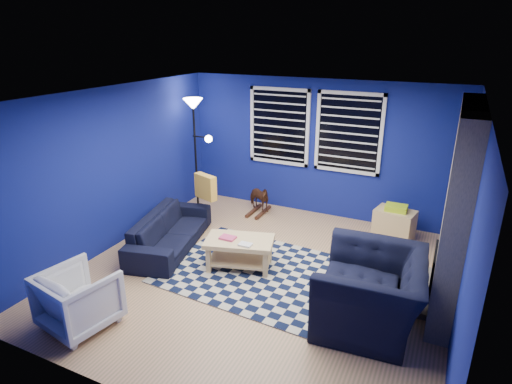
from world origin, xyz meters
TOP-DOWN VIEW (x-y plane):
  - floor at (0.00, 0.00)m, footprint 5.00×5.00m
  - ceiling at (0.00, 0.00)m, footprint 5.00×5.00m
  - wall_back at (0.00, 2.50)m, footprint 5.00×0.00m
  - wall_left at (-2.50, 0.00)m, footprint 0.00×5.00m
  - wall_right at (2.50, 0.00)m, footprint 0.00×5.00m
  - fireplace at (2.36, 0.50)m, footprint 0.65×2.00m
  - window_left at (-0.75, 2.46)m, footprint 1.17×0.06m
  - window_right at (0.55, 2.46)m, footprint 1.17×0.06m
  - tv at (2.45, 2.00)m, footprint 0.07×1.00m
  - rug at (-0.08, 0.05)m, footprint 2.61×2.14m
  - sofa at (-1.64, 0.15)m, footprint 2.03×1.17m
  - armchair_big at (1.61, -0.42)m, footprint 1.41×1.26m
  - armchair_bent at (-1.42, -1.90)m, footprint 0.88×0.90m
  - rocking_horse at (-0.95, 1.99)m, footprint 0.48×0.65m
  - coffee_table at (-0.35, 0.05)m, footprint 1.08×0.80m
  - cabinet at (1.53, 1.97)m, footprint 0.69×0.53m
  - floor_lamp at (-2.13, 1.75)m, footprint 0.58×0.36m
  - throw_pillow at (-1.49, 1.01)m, footprint 0.46×0.28m

SIDE VIEW (x-z plane):
  - floor at x=0.00m, z-range 0.00..0.00m
  - rug at x=-0.08m, z-range 0.00..0.02m
  - cabinet at x=1.53m, z-range -0.03..0.57m
  - sofa at x=-1.64m, z-range 0.00..0.56m
  - rocking_horse at x=-0.95m, z-range 0.07..0.57m
  - coffee_table at x=-0.35m, z-range 0.09..0.57m
  - armchair_bent at x=-1.42m, z-range 0.00..0.71m
  - armchair_big at x=1.61m, z-range 0.00..0.86m
  - throw_pillow at x=-1.49m, z-range 0.56..0.98m
  - fireplace at x=2.36m, z-range -0.05..2.45m
  - wall_back at x=0.00m, z-range -1.25..3.75m
  - wall_left at x=-2.50m, z-range -1.25..3.75m
  - wall_right at x=2.50m, z-range -1.25..3.75m
  - tv at x=2.45m, z-range 1.11..1.69m
  - window_left at x=-0.75m, z-range 0.89..2.31m
  - window_right at x=0.55m, z-range 0.89..2.31m
  - floor_lamp at x=-2.13m, z-range 0.68..2.80m
  - ceiling at x=0.00m, z-range 2.50..2.50m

